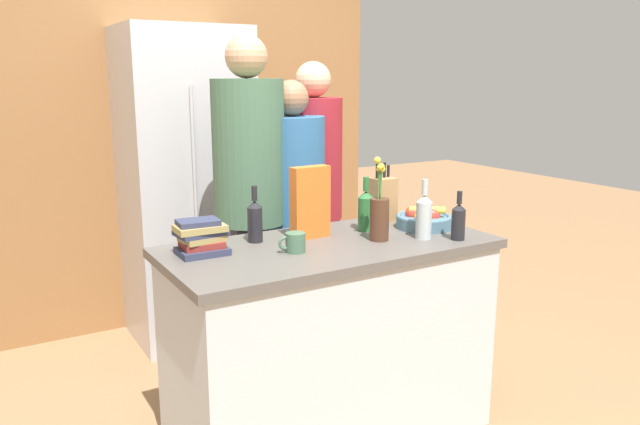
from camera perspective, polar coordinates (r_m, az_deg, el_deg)
kitchen_island at (r=2.84m, az=0.89°, el=-11.62°), size 1.43×0.68×0.90m
back_wall_wood at (r=4.24m, az=-11.95°, el=7.94°), size 2.63×0.12×2.60m
refrigerator at (r=3.90m, az=-12.11°, el=2.31°), size 0.71×0.62×1.89m
fruit_bowl at (r=3.00m, az=9.46°, el=-0.60°), size 0.26×0.26×0.10m
knife_block at (r=3.09m, az=5.76°, el=1.25°), size 0.11×0.10×0.29m
flower_vase at (r=2.73m, az=5.45°, el=-0.24°), size 0.08×0.08×0.37m
cereal_box at (r=2.75m, az=-0.90°, el=0.93°), size 0.18×0.07×0.32m
coffee_mug at (r=2.55m, az=-2.32°, el=-2.75°), size 0.12×0.08×0.08m
book_stack at (r=2.56m, az=-10.81°, el=-2.28°), size 0.21×0.17×0.14m
bottle_oil at (r=2.90m, az=4.20°, el=0.27°), size 0.07×0.07×0.25m
bottle_vinegar at (r=2.80m, az=12.54°, el=-0.73°), size 0.06×0.06×0.22m
bottle_wine at (r=2.70m, az=-5.97°, el=-0.69°), size 0.07×0.07×0.25m
bottle_water at (r=2.78m, az=9.48°, el=-0.27°), size 0.07×0.07×0.27m
person_at_sink at (r=3.20m, az=-6.45°, el=1.64°), size 0.36×0.36×1.81m
person_in_blue at (r=3.33m, az=-2.59°, el=-0.13°), size 0.35×0.35×1.59m
person_in_red_tee at (r=3.55m, az=-0.61°, el=1.75°), size 0.33×0.33×1.69m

